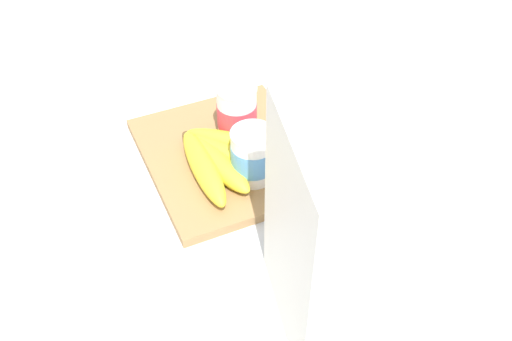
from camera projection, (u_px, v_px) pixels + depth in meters
The scene contains 6 objects.
ground_plane at pixel (229, 159), 0.92m from camera, with size 2.40×2.40×0.00m, color silver.
cutting_board at pixel (228, 155), 0.92m from camera, with size 0.28×0.25×0.02m, color #A37A4C.
cereal_box at pixel (315, 239), 0.62m from camera, with size 0.18×0.07×0.28m, color white.
yogurt_cup_front at pixel (237, 113), 0.90m from camera, with size 0.06×0.06×0.10m.
yogurt_cup_back at pixel (253, 155), 0.85m from camera, with size 0.06×0.06×0.08m.
banana_bunch at pixel (222, 157), 0.88m from camera, with size 0.18×0.17×0.04m.
Camera 1 is at (0.64, -0.24, 0.62)m, focal length 41.27 mm.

